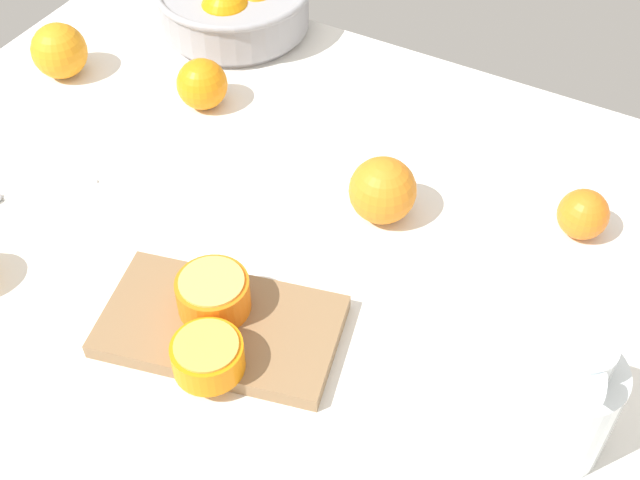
{
  "coord_description": "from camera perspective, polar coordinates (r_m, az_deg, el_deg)",
  "views": [
    {
      "loc": [
        33.7,
        -59.25,
        75.68
      ],
      "look_at": [
        1.69,
        -1.09,
        5.13
      ],
      "focal_mm": 46.42,
      "sensor_mm": 36.0,
      "label": 1
    }
  ],
  "objects": [
    {
      "name": "spoon",
      "position": [
        1.16,
        -20.13,
        3.0
      ],
      "size": [
        12.02,
        11.94,
        1.0
      ],
      "color": "silver",
      "rests_on": "ground_plane"
    },
    {
      "name": "loose_orange_4",
      "position": [
        1.23,
        -8.14,
        10.59
      ],
      "size": [
        7.47,
        7.47,
        7.47
      ],
      "primitive_type": "sphere",
      "color": "orange",
      "rests_on": "ground_plane"
    },
    {
      "name": "juice_pitcher",
      "position": [
        0.85,
        16.4,
        -10.9
      ],
      "size": [
        9.87,
        14.34,
        17.07
      ],
      "color": "white",
      "rests_on": "ground_plane"
    },
    {
      "name": "loose_orange_3",
      "position": [
        1.34,
        -17.53,
        12.33
      ],
      "size": [
        8.41,
        8.41,
        8.41
      ],
      "primitive_type": "sphere",
      "color": "orange",
      "rests_on": "ground_plane"
    },
    {
      "name": "ground_plane",
      "position": [
        1.03,
        -0.53,
        -1.81
      ],
      "size": [
        132.21,
        93.77,
        3.0
      ],
      "primitive_type": "cube",
      "color": "white"
    },
    {
      "name": "loose_orange_0",
      "position": [
        1.08,
        17.68,
        1.71
      ],
      "size": [
        6.4,
        6.4,
        6.4
      ],
      "primitive_type": "sphere",
      "color": "orange",
      "rests_on": "ground_plane"
    },
    {
      "name": "fruit_bowl",
      "position": [
        1.39,
        -5.73,
        15.96
      ],
      "size": [
        25.32,
        25.32,
        10.02
      ],
      "color": "#99999E",
      "rests_on": "ground_plane"
    },
    {
      "name": "orange_half_0",
      "position": [
        0.89,
        -7.74,
        -7.92
      ],
      "size": [
        7.77,
        7.77,
        3.94
      ],
      "color": "orange",
      "rests_on": "cutting_board"
    },
    {
      "name": "loose_orange_1",
      "position": [
        1.04,
        4.34,
        3.43
      ],
      "size": [
        8.63,
        8.63,
        8.63
      ],
      "primitive_type": "sphere",
      "color": "orange",
      "rests_on": "ground_plane"
    },
    {
      "name": "cutting_board",
      "position": [
        0.95,
        -6.86,
        -5.92
      ],
      "size": [
        29.34,
        20.55,
        2.04
      ],
      "primitive_type": "cube",
      "rotation": [
        0.0,
        0.0,
        0.24
      ],
      "color": "olive",
      "rests_on": "ground_plane"
    },
    {
      "name": "orange_half_1",
      "position": [
        0.93,
        -7.37,
        -3.71
      ],
      "size": [
        8.29,
        8.29,
        4.62
      ],
      "color": "orange",
      "rests_on": "cutting_board"
    }
  ]
}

